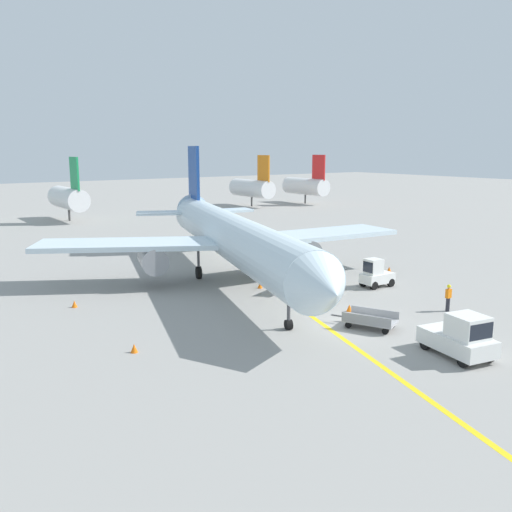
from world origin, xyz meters
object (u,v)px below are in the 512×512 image
baggage_tug_near_wing (296,260)px  belt_loader_forward_hold (310,275)px  baggage_cart_loaded (370,320)px  baggage_tug_by_cargo_door (376,274)px  airliner (231,236)px  safety_cone_wingtip_right (260,285)px  safety_cone_wingtip_left (389,269)px  safety_cone_nose_right (349,308)px  safety_cone_tail_area (74,304)px  ground_crew_marshaller (448,297)px  safety_cone_nose_left (134,348)px  pushback_tug (461,337)px

baggage_tug_near_wing → belt_loader_forward_hold: size_ratio=0.59×
belt_loader_forward_hold → baggage_cart_loaded: size_ratio=1.24×
baggage_tug_by_cargo_door → belt_loader_forward_hold: 4.73m
airliner → safety_cone_wingtip_right: size_ratio=78.64×
baggage_tug_near_wing → safety_cone_wingtip_left: bearing=-37.6°
safety_cone_nose_right → safety_cone_tail_area: (-13.67, 10.52, 0.00)m
belt_loader_forward_hold → safety_cone_tail_area: (-15.90, 4.14, -0.56)m
safety_cone_nose_right → baggage_tug_near_wing: bearing=67.4°
baggage_tug_by_cargo_door → safety_cone_tail_area: baggage_tug_by_cargo_door is taller
baggage_cart_loaded → ground_crew_marshaller: ground_crew_marshaller is taller
safety_cone_tail_area → safety_cone_wingtip_left: bearing=-10.2°
airliner → baggage_tug_near_wing: 6.68m
safety_cone_nose_right → belt_loader_forward_hold: bearing=70.7°
safety_cone_wingtip_left → baggage_cart_loaded: bearing=-142.1°
airliner → safety_cone_tail_area: 12.38m
baggage_tug_near_wing → baggage_cart_loaded: (-5.83, -13.78, -0.46)m
belt_loader_forward_hold → safety_cone_nose_right: bearing=-109.3°
belt_loader_forward_hold → ground_crew_marshaller: belt_loader_forward_hold is taller
baggage_tug_near_wing → safety_cone_nose_left: size_ratio=6.18×
baggage_tug_by_cargo_door → ground_crew_marshaller: 6.87m
baggage_tug_by_cargo_door → safety_cone_nose_left: (-19.53, -2.43, -0.71)m
baggage_tug_near_wing → ground_crew_marshaller: baggage_tug_near_wing is taller
safety_cone_wingtip_right → safety_cone_tail_area: size_ratio=1.00×
belt_loader_forward_hold → ground_crew_marshaller: size_ratio=2.72×
airliner → safety_cone_nose_left: size_ratio=78.64×
airliner → pushback_tug: bearing=-87.9°
airliner → safety_cone_wingtip_right: bearing=-80.7°
belt_loader_forward_hold → baggage_cart_loaded: bearing=-110.9°
safety_cone_nose_left → belt_loader_forward_hold: bearing=18.9°
baggage_tug_by_cargo_door → baggage_cart_loaded: baggage_tug_by_cargo_door is taller
baggage_tug_by_cargo_door → baggage_cart_loaded: bearing=-138.5°
baggage_cart_loaded → safety_cone_wingtip_left: 14.96m
baggage_tug_near_wing → safety_cone_tail_area: bearing=-179.2°
belt_loader_forward_hold → safety_cone_wingtip_left: 8.24m
baggage_tug_near_wing → safety_cone_wingtip_right: bearing=-152.9°
belt_loader_forward_hold → safety_cone_wingtip_right: bearing=157.0°
baggage_tug_near_wing → safety_cone_wingtip_left: 7.56m
safety_cone_wingtip_left → baggage_tug_by_cargo_door: bearing=-148.5°
airliner → safety_cone_wingtip_left: size_ratio=78.64×
ground_crew_marshaller → airliner: bearing=115.0°
safety_cone_wingtip_right → safety_cone_tail_area: bearing=167.9°
belt_loader_forward_hold → safety_cone_nose_right: belt_loader_forward_hold is taller
airliner → baggage_tug_near_wing: airliner is taller
baggage_tug_by_cargo_door → ground_crew_marshaller: (-0.89, -6.81, -0.02)m
baggage_tug_by_cargo_door → belt_loader_forward_hold: (-3.65, 3.01, -0.15)m
baggage_cart_loaded → safety_cone_nose_right: bearing=65.8°
baggage_tug_by_cargo_door → baggage_cart_loaded: (-7.23, -6.39, -0.46)m
safety_cone_nose_left → pushback_tug: bearing=-36.8°
airliner → safety_cone_nose_right: 11.50m
pushback_tug → ground_crew_marshaller: (6.00, 5.09, -0.08)m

